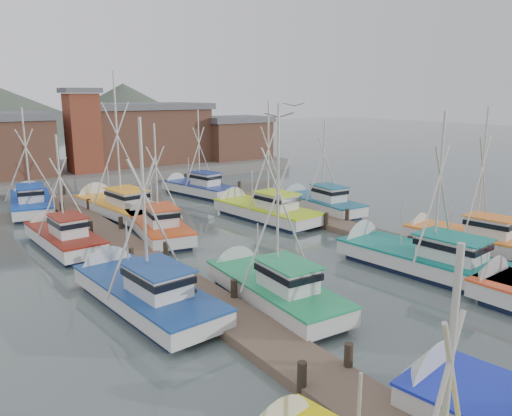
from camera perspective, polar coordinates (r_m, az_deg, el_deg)
ground at (r=27.43m, az=5.89°, el=-6.68°), size 260.00×260.00×0.00m
dock_left at (r=27.07m, az=-11.28°, el=-6.67°), size 2.30×46.00×1.50m
dock_right at (r=34.78m, az=10.29°, el=-2.22°), size 2.30×46.00×1.50m
quay at (r=59.57m, az=-18.07°, el=4.02°), size 44.00×16.00×1.20m
shed_center at (r=61.12m, az=-12.92°, el=8.40°), size 14.84×9.54×6.90m
shed_right at (r=63.58m, az=-2.54°, el=8.11°), size 8.48×6.36×5.20m
lookout_tower at (r=54.67m, az=-19.19°, el=8.43°), size 3.60×3.60×8.50m
boat_4 at (r=22.76m, az=1.44°, el=-8.98°), size 3.77×8.78×9.52m
boat_5 at (r=27.89m, az=18.10°, el=-5.46°), size 4.36×10.62×9.33m
boat_6 at (r=22.89m, az=-13.07°, el=-9.20°), size 3.82×9.75×9.12m
boat_7 at (r=32.63m, az=22.68°, el=-3.18°), size 3.97×8.69×9.19m
boat_8 at (r=33.70m, az=-11.35°, el=-1.93°), size 4.11×9.08×8.11m
boat_9 at (r=37.27m, az=0.60°, el=-0.24°), size 3.98×9.88×9.53m
boat_10 at (r=32.63m, az=-21.34°, el=-3.07°), size 3.14×8.42×7.56m
boat_11 at (r=40.18m, az=6.99°, el=0.63°), size 3.29×8.57×8.03m
boat_12 at (r=40.12m, az=-15.65°, el=0.24°), size 4.66×10.64×11.76m
boat_13 at (r=46.60m, az=-6.95°, el=2.34°), size 4.20×8.77×8.45m
boat_14 at (r=43.96m, az=-24.32°, el=0.63°), size 4.30×9.63×8.96m
gull_near at (r=21.38m, az=2.71°, el=10.51°), size 1.55×0.62×0.24m
gull_far at (r=30.11m, az=4.38°, el=11.66°), size 1.54×0.61×0.24m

